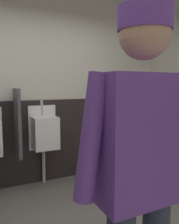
{
  "coord_description": "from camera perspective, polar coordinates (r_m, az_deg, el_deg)",
  "views": [
    {
      "loc": [
        -0.73,
        -1.6,
        1.44
      ],
      "look_at": [
        -0.02,
        -0.15,
        1.25
      ],
      "focal_mm": 36.67,
      "sensor_mm": 36.0,
      "label": 1
    }
  ],
  "objects": [
    {
      "name": "wall_back",
      "position": [
        3.45,
        -14.03,
        6.4
      ],
      "size": [
        4.84,
        0.12,
        2.87
      ],
      "primitive_type": "cube",
      "color": "beige",
      "rests_on": "ground_plane"
    },
    {
      "name": "wainscot_band_back",
      "position": [
        3.47,
        -13.38,
        -7.27
      ],
      "size": [
        4.24,
        0.03,
        1.23
      ],
      "primitive_type": "cube",
      "color": "black",
      "rests_on": "ground_plane"
    },
    {
      "name": "urinal_middle",
      "position": [
        3.32,
        -11.17,
        -4.94
      ],
      "size": [
        0.4,
        0.34,
        1.24
      ],
      "color": "white",
      "rests_on": "ground_plane"
    },
    {
      "name": "privacy_divider_panel",
      "position": [
        3.15,
        -17.52,
        -2.57
      ],
      "size": [
        0.04,
        0.4,
        0.9
      ],
      "primitive_type": "cube",
      "color": "#4C4C51"
    },
    {
      "name": "person",
      "position": [
        1.16,
        12.98,
        -11.97
      ],
      "size": [
        0.67,
        0.6,
        1.79
      ],
      "color": "#2D3342",
      "rests_on": "ground_plane"
    }
  ]
}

